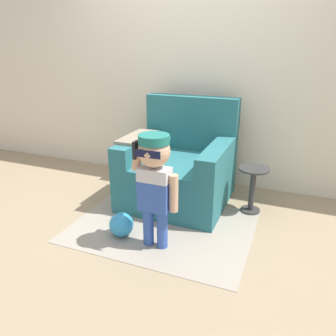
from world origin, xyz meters
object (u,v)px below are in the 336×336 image
(toy_ball, at_px, (121,225))
(armchair, at_px, (180,168))
(person_child, at_px, (155,175))
(side_table, at_px, (253,185))

(toy_ball, bearing_deg, armchair, 76.63)
(person_child, height_order, side_table, person_child)
(armchair, relative_size, side_table, 2.27)
(armchair, xyz_separation_m, side_table, (0.72, -0.01, -0.07))
(armchair, height_order, side_table, armchair)
(armchair, height_order, toy_ball, armchair)
(side_table, relative_size, toy_ball, 2.19)
(person_child, bearing_deg, armchair, 97.92)
(side_table, bearing_deg, armchair, 179.20)
(toy_ball, bearing_deg, person_child, -4.95)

